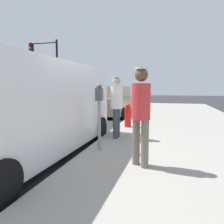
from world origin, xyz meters
TOP-DOWN VIEW (x-y plane):
  - ground_plane at (0.00, 0.00)m, footprint 80.00×80.00m
  - sidewalk_slab at (3.50, 0.00)m, footprint 5.00×32.00m
  - parking_meter_near at (1.35, 0.25)m, footprint 0.14×0.18m
  - pedestrian_in_red at (2.39, -0.53)m, footprint 0.34×0.34m
  - pedestrian_in_white at (1.44, 1.61)m, footprint 0.34×0.36m
  - parked_van at (-0.15, -0.09)m, footprint 2.23×5.25m
  - parked_sedan_ahead at (-0.16, 7.81)m, footprint 2.08×4.46m
  - traffic_light_corner at (-6.32, 11.11)m, footprint 2.48×0.42m
  - fire_hydrant at (1.45, 3.38)m, footprint 0.24×0.24m

SIDE VIEW (x-z plane):
  - ground_plane at x=0.00m, z-range 0.00..0.00m
  - sidewalk_slab at x=3.50m, z-range 0.00..0.15m
  - fire_hydrant at x=1.45m, z-range 0.14..1.00m
  - parked_sedan_ahead at x=-0.16m, z-range -0.08..1.57m
  - parked_van at x=-0.15m, z-range 0.08..2.23m
  - pedestrian_in_white at x=1.44m, z-range 0.28..2.04m
  - parking_meter_near at x=1.35m, z-range 0.42..1.94m
  - pedestrian_in_red at x=2.39m, z-range 0.29..2.10m
  - traffic_light_corner at x=-6.32m, z-range 0.92..6.12m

